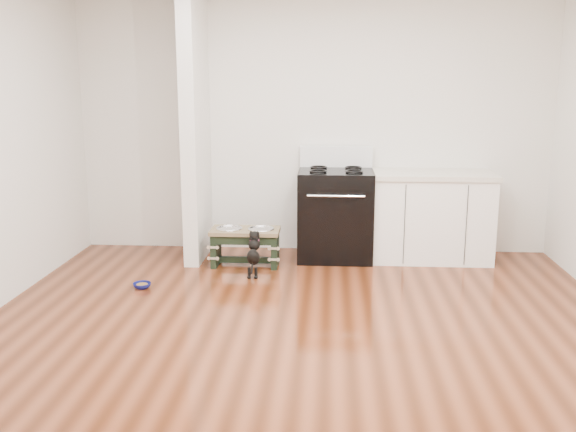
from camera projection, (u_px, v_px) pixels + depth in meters
The scene contains 8 objects.
ground at pixel (301, 339), 4.64m from camera, with size 5.00×5.00×0.00m, color #451D0C.
room_shell at pixel (302, 113), 4.30m from camera, with size 5.00×5.00×5.00m.
partition_wall at pixel (196, 128), 6.48m from camera, with size 0.15×0.80×2.70m, color silver.
oven_range at pixel (335, 213), 6.63m from camera, with size 0.76×0.69×1.14m.
cabinet_run at pixel (431, 216), 6.59m from camera, with size 1.24×0.64×0.91m.
dog_feeder at pixel (245, 240), 6.39m from camera, with size 0.68×0.36×0.39m.
puppy at pixel (254, 252), 6.08m from camera, with size 0.12×0.35×0.42m.
floor_bowl at pixel (142, 286), 5.74m from camera, with size 0.20×0.20×0.05m.
Camera 1 is at (0.20, -4.34, 1.86)m, focal length 40.00 mm.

